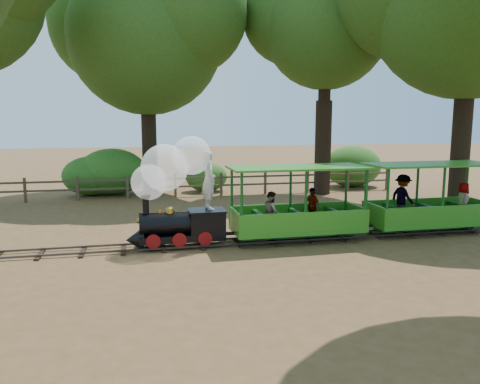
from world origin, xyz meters
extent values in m
plane|color=olive|center=(0.00, 0.00, 0.00)|extent=(90.00, 90.00, 0.00)
cube|color=#3F3D3A|center=(0.00, -0.30, 0.08)|extent=(22.00, 0.05, 0.05)
cube|color=#3F3D3A|center=(0.00, 0.30, 0.08)|extent=(22.00, 0.05, 0.05)
cube|color=#382314|center=(0.00, 0.00, 0.03)|extent=(0.12, 1.00, 0.05)
cube|color=#382314|center=(-5.00, 0.00, 0.03)|extent=(0.12, 1.00, 0.05)
cube|color=#382314|center=(5.00, 0.00, 0.03)|extent=(0.12, 1.00, 0.05)
cube|color=black|center=(-1.50, 0.00, 0.28)|extent=(2.22, 0.71, 0.18)
cylinder|color=black|center=(-1.85, 0.00, 0.66)|extent=(1.41, 0.57, 0.57)
cylinder|color=black|center=(-2.41, 0.00, 1.16)|extent=(0.16, 0.16, 0.44)
sphere|color=#B3802B|center=(-1.80, 0.00, 0.96)|extent=(0.26, 0.26, 0.26)
cylinder|color=#B3802B|center=(-2.06, 0.00, 0.98)|extent=(0.10, 0.10, 0.10)
cube|color=black|center=(-0.84, 0.00, 0.65)|extent=(0.91, 0.71, 0.56)
cube|color=black|center=(-0.84, 0.00, 0.95)|extent=(0.96, 0.77, 0.04)
cone|color=black|center=(-2.71, 0.00, 0.26)|extent=(0.45, 0.65, 0.65)
cylinder|color=#B3802B|center=(-2.59, 0.00, 0.76)|extent=(0.10, 0.14, 0.14)
cylinder|color=maroon|center=(-2.26, -0.36, 0.28)|extent=(0.36, 0.06, 0.36)
cylinder|color=maroon|center=(-2.26, 0.36, 0.28)|extent=(0.36, 0.06, 0.36)
cylinder|color=maroon|center=(-1.60, -0.36, 0.28)|extent=(0.36, 0.06, 0.36)
cylinder|color=maroon|center=(-1.60, 0.36, 0.28)|extent=(0.36, 0.06, 0.36)
cylinder|color=maroon|center=(-0.94, -0.36, 0.28)|extent=(0.36, 0.06, 0.36)
cylinder|color=maroon|center=(-0.94, 0.36, 0.28)|extent=(0.36, 0.06, 0.36)
sphere|color=white|center=(-2.31, 0.05, 1.74)|extent=(0.91, 0.91, 0.91)
sphere|color=white|center=(-1.90, 0.10, 2.09)|extent=(1.21, 1.21, 1.21)
sphere|color=white|center=(-1.20, 0.15, 2.39)|extent=(1.01, 1.01, 1.01)
imported|color=silver|center=(-0.77, 0.05, 1.75)|extent=(0.48, 0.63, 1.56)
cube|color=#359320|center=(1.68, 0.00, 0.33)|extent=(3.60, 1.38, 0.11)
cube|color=#135519|center=(1.68, 0.00, 0.21)|extent=(3.24, 0.53, 0.15)
cube|color=#359320|center=(1.68, -0.65, 0.65)|extent=(3.60, 0.06, 0.53)
cube|color=#359320|center=(1.68, 0.65, 0.65)|extent=(3.60, 0.06, 0.53)
cube|color=#359320|center=(1.68, 0.00, 2.03)|extent=(3.76, 1.54, 0.05)
cylinder|color=#135519|center=(-0.04, -0.63, 1.18)|extent=(0.07, 0.07, 1.70)
cylinder|color=#135519|center=(-0.04, 0.63, 1.18)|extent=(0.07, 0.07, 1.70)
cylinder|color=#135519|center=(3.40, -0.63, 1.18)|extent=(0.07, 0.07, 1.70)
cylinder|color=#135519|center=(3.40, 0.63, 1.18)|extent=(0.07, 0.07, 1.70)
cube|color=#135519|center=(0.60, 0.00, 0.60)|extent=(0.13, 1.17, 0.42)
cube|color=#135519|center=(1.68, 0.00, 0.60)|extent=(0.13, 1.17, 0.42)
cube|color=#135519|center=(2.76, 0.00, 0.60)|extent=(0.13, 1.17, 0.42)
cylinder|color=black|center=(0.53, -0.36, 0.25)|extent=(0.30, 0.06, 0.30)
cylinder|color=black|center=(0.53, 0.36, 0.25)|extent=(0.30, 0.06, 0.30)
cylinder|color=black|center=(2.83, -0.36, 0.25)|extent=(0.30, 0.06, 0.30)
cylinder|color=black|center=(2.83, 0.36, 0.25)|extent=(0.30, 0.06, 0.30)
imported|color=gray|center=(0.84, -0.33, 0.92)|extent=(0.47, 0.57, 1.06)
imported|color=gray|center=(2.13, 0.11, 0.92)|extent=(0.45, 0.67, 1.06)
cube|color=#359320|center=(5.74, 0.00, 0.33)|extent=(3.60, 1.38, 0.11)
cube|color=#135519|center=(5.74, 0.00, 0.21)|extent=(3.24, 0.53, 0.15)
cube|color=#359320|center=(5.74, -0.65, 0.65)|extent=(3.60, 0.06, 0.53)
cube|color=#359320|center=(5.74, 0.65, 0.65)|extent=(3.60, 0.06, 0.53)
cube|color=#359320|center=(5.74, 0.00, 2.03)|extent=(3.76, 1.54, 0.05)
cylinder|color=#135519|center=(4.03, -0.63, 1.18)|extent=(0.07, 0.07, 1.70)
cylinder|color=#135519|center=(4.03, 0.63, 1.18)|extent=(0.07, 0.07, 1.70)
cylinder|color=#135519|center=(7.46, 0.63, 1.18)|extent=(0.07, 0.07, 1.70)
cube|color=#135519|center=(4.66, 0.00, 0.60)|extent=(0.13, 1.17, 0.42)
cube|color=#135519|center=(5.74, 0.00, 0.60)|extent=(0.13, 1.17, 0.42)
cube|color=#135519|center=(6.82, 0.00, 0.60)|extent=(0.13, 1.17, 0.42)
cylinder|color=black|center=(4.59, -0.36, 0.25)|extent=(0.30, 0.06, 0.30)
cylinder|color=black|center=(4.59, 0.36, 0.25)|extent=(0.30, 0.06, 0.30)
cylinder|color=black|center=(6.90, -0.36, 0.25)|extent=(0.30, 0.06, 0.30)
cylinder|color=black|center=(6.90, 0.36, 0.25)|extent=(0.30, 0.06, 0.30)
imported|color=gray|center=(5.06, 0.30, 1.05)|extent=(0.67, 0.94, 1.33)
imported|color=gray|center=(6.66, -0.28, 0.95)|extent=(0.54, 0.64, 1.12)
cylinder|color=#2D2116|center=(-2.00, 9.50, 1.86)|extent=(0.66, 0.66, 3.72)
cylinder|color=#2D2116|center=(-2.00, 9.50, 4.78)|extent=(0.50, 0.50, 2.13)
sphere|color=#2A5319|center=(-2.00, 9.50, 6.86)|extent=(6.76, 6.76, 6.76)
sphere|color=#2A5319|center=(-0.31, 8.49, 7.70)|extent=(5.07, 5.07, 5.07)
sphere|color=#2A5319|center=(-3.52, 10.68, 7.54)|extent=(5.41, 5.41, 5.41)
cylinder|color=#2D2116|center=(5.50, 7.50, 2.06)|extent=(0.72, 0.72, 4.11)
cylinder|color=#2D2116|center=(5.50, 7.50, 5.29)|extent=(0.54, 0.54, 2.35)
sphere|color=#2A5319|center=(5.50, 7.50, 7.28)|extent=(5.45, 5.45, 5.45)
sphere|color=#2A5319|center=(6.86, 6.68, 7.96)|extent=(4.09, 4.09, 4.09)
sphere|color=#2A5319|center=(4.27, 8.45, 7.83)|extent=(4.36, 4.36, 4.36)
cylinder|color=#2D2116|center=(9.00, 3.00, 2.06)|extent=(0.68, 0.68, 4.13)
cylinder|color=#2D2116|center=(9.00, 3.00, 5.31)|extent=(0.51, 0.51, 2.36)
cube|color=brown|center=(-7.00, 8.00, 0.50)|extent=(0.10, 0.10, 1.00)
cube|color=brown|center=(-5.00, 8.00, 0.50)|extent=(0.10, 0.10, 1.00)
cube|color=brown|center=(-3.00, 8.00, 0.50)|extent=(0.10, 0.10, 1.00)
cube|color=brown|center=(-1.00, 8.00, 0.50)|extent=(0.10, 0.10, 1.00)
cube|color=brown|center=(1.00, 8.00, 0.50)|extent=(0.10, 0.10, 1.00)
cube|color=brown|center=(3.00, 8.00, 0.50)|extent=(0.10, 0.10, 1.00)
cube|color=brown|center=(5.00, 8.00, 0.50)|extent=(0.10, 0.10, 1.00)
cube|color=brown|center=(7.00, 8.00, 0.50)|extent=(0.10, 0.10, 1.00)
cube|color=brown|center=(9.00, 8.00, 0.50)|extent=(0.10, 0.10, 1.00)
cube|color=brown|center=(0.00, 8.00, 0.80)|extent=(18.00, 0.06, 0.08)
cube|color=brown|center=(0.00, 8.00, 0.45)|extent=(18.00, 0.06, 0.08)
ellipsoid|color=#2D6B1E|center=(-4.55, 9.30, 0.86)|extent=(2.48, 1.91, 1.72)
ellipsoid|color=#2D6B1E|center=(-3.66, 9.30, 1.02)|extent=(2.95, 2.27, 2.04)
ellipsoid|color=#2D6B1E|center=(0.54, 9.30, 0.66)|extent=(1.92, 1.48, 1.33)
ellipsoid|color=#2D6B1E|center=(7.83, 9.30, 1.01)|extent=(2.92, 2.24, 2.02)
camera|label=1|loc=(-2.62, -11.96, 3.33)|focal=35.00mm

